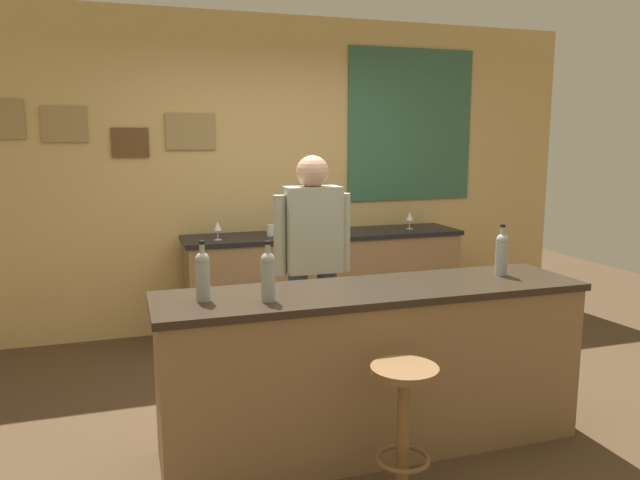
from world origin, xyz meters
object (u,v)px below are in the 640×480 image
(wine_bottle_c, at_px, (502,253))
(coffee_mug, at_px, (272,230))
(wine_glass_b, at_px, (322,222))
(bartender, at_px, (313,260))
(wine_glass_c, at_px, (410,217))
(wine_glass_a, at_px, (218,227))
(wine_bottle_b, at_px, (268,275))
(bar_stool, at_px, (404,411))
(wine_bottle_a, at_px, (203,274))

(wine_bottle_c, height_order, coffee_mug, wine_bottle_c)
(wine_glass_b, bearing_deg, coffee_mug, 170.31)
(bartender, distance_m, wine_glass_c, 1.85)
(wine_bottle_c, bearing_deg, bartender, 143.56)
(bartender, distance_m, wine_glass_a, 1.29)
(wine_glass_b, height_order, coffee_mug, wine_glass_b)
(wine_bottle_c, xyz_separation_m, coffee_mug, (-0.92, 2.00, -0.11))
(wine_glass_c, bearing_deg, coffee_mug, 179.34)
(wine_glass_a, height_order, wine_glass_b, same)
(wine_glass_c, bearing_deg, wine_bottle_b, -130.79)
(bar_stool, relative_size, wine_bottle_a, 2.22)
(bartender, xyz_separation_m, wine_glass_a, (-0.44, 1.21, 0.07))
(wine_bottle_a, relative_size, wine_bottle_c, 1.00)
(wine_bottle_a, relative_size, wine_bottle_b, 1.00)
(wine_glass_b, height_order, wine_glass_c, same)
(bar_stool, bearing_deg, wine_glass_a, 100.68)
(coffee_mug, bearing_deg, bar_stool, -89.98)
(wine_bottle_c, bearing_deg, wine_bottle_b, -174.31)
(wine_bottle_a, distance_m, wine_bottle_b, 0.33)
(wine_glass_a, relative_size, wine_glass_b, 1.00)
(wine_bottle_a, xyz_separation_m, wine_bottle_c, (1.76, 0.04, 0.00))
(wine_bottle_c, distance_m, wine_glass_b, 1.99)
(bartender, height_order, wine_bottle_b, bartender)
(bartender, bearing_deg, wine_glass_c, 43.70)
(bar_stool, relative_size, wine_glass_c, 4.39)
(wine_bottle_c, bearing_deg, wine_glass_c, 79.08)
(wine_bottle_c, distance_m, wine_glass_a, 2.37)
(wine_bottle_b, bearing_deg, wine_bottle_a, 160.98)
(wine_glass_a, bearing_deg, bar_stool, -79.32)
(bar_stool, bearing_deg, wine_glass_b, 80.40)
(wine_bottle_a, xyz_separation_m, wine_glass_c, (2.15, 2.02, -0.05))
(wine_glass_a, bearing_deg, wine_bottle_b, -91.68)
(wine_glass_a, bearing_deg, wine_glass_b, 0.73)
(bar_stool, xyz_separation_m, wine_bottle_a, (-0.84, 0.57, 0.60))
(bar_stool, distance_m, coffee_mug, 2.65)
(wine_bottle_a, height_order, coffee_mug, wine_bottle_a)
(wine_bottle_b, height_order, wine_glass_c, wine_bottle_b)
(wine_glass_c, bearing_deg, wine_glass_a, -177.75)
(wine_bottle_a, xyz_separation_m, wine_bottle_b, (0.31, -0.11, 0.00))
(coffee_mug, bearing_deg, wine_glass_a, -169.88)
(coffee_mug, bearing_deg, wine_glass_c, -0.66)
(coffee_mug, bearing_deg, bartender, -91.59)
(wine_bottle_a, relative_size, coffee_mug, 2.45)
(wine_glass_c, bearing_deg, wine_bottle_c, -100.92)
(bar_stool, height_order, wine_bottle_b, wine_bottle_b)
(bartender, distance_m, wine_bottle_b, 0.99)
(bartender, relative_size, coffee_mug, 12.96)
(bar_stool, relative_size, coffee_mug, 5.44)
(wine_bottle_a, bearing_deg, wine_glass_a, 79.30)
(wine_bottle_a, relative_size, wine_glass_c, 1.97)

